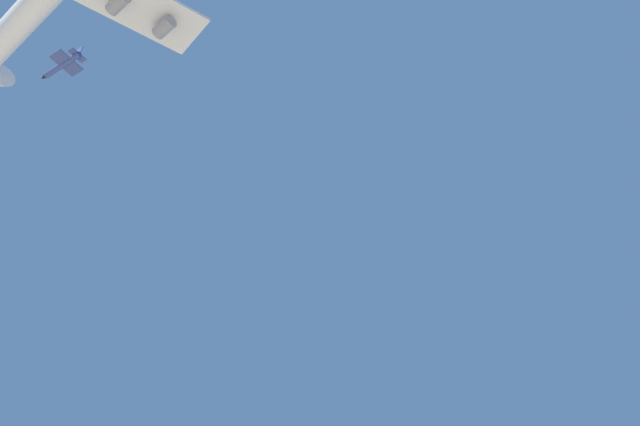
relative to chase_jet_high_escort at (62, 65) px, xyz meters
The scene contains 1 object.
chase_jet_high_escort is the anchor object (origin of this frame).
Camera 1 is at (-52.11, 58.09, 2.89)m, focal length 39.18 mm.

